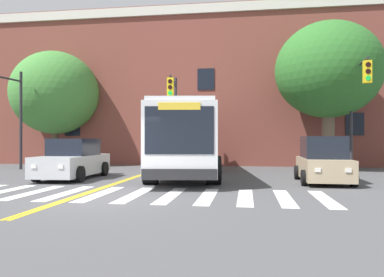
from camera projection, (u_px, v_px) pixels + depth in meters
ground_plane at (103, 200)px, 10.62m from camera, size 120.00×120.00×0.00m
crosswalk at (135, 195)px, 11.63m from camera, size 11.80×3.42×0.01m
lane_line_yellow_inner at (171, 165)px, 25.73m from camera, size 0.12×36.00×0.01m
lane_line_yellow_outer at (173, 165)px, 25.71m from camera, size 0.12×36.00×0.01m
city_bus at (185, 139)px, 17.76m from camera, size 3.94×11.45×3.18m
car_silver_near_lane at (73, 160)px, 16.57m from camera, size 2.18×4.66×1.76m
car_tan_far_lane at (323, 162)px, 14.91m from camera, size 2.01×3.80×1.85m
car_white_behind_bus at (194, 152)px, 27.52m from camera, size 2.36×4.75×1.79m
traffic_light_near_corner at (357, 96)px, 18.59m from camera, size 0.43×3.53×5.92m
traffic_light_far_corner at (8, 104)px, 20.72m from camera, size 0.54×2.66×5.67m
traffic_light_overhead at (174, 105)px, 21.19m from camera, size 0.64×3.65×5.48m
street_tree_curbside_large at (328, 71)px, 20.95m from camera, size 6.65×6.69×8.31m
street_tree_curbside_small at (55, 93)px, 24.91m from camera, size 7.94×7.92×7.59m
building_facade at (151, 92)px, 28.74m from camera, size 34.81×7.31×10.74m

